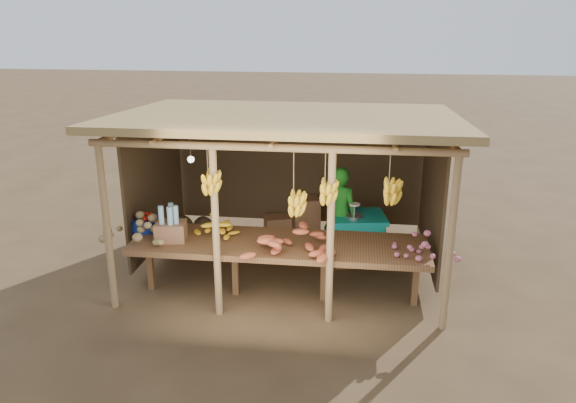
# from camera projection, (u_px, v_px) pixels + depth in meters

# --- Properties ---
(ground) EXTENTS (60.00, 60.00, 0.00)m
(ground) POSITION_uv_depth(u_px,v_px,m) (288.00, 267.00, 8.54)
(ground) COLOR brown
(ground) RESTS_ON ground
(stall_structure) EXTENTS (4.70, 3.50, 2.43)m
(stall_structure) POSITION_uv_depth(u_px,v_px,m) (291.00, 146.00, 7.83)
(stall_structure) COLOR #A28053
(stall_structure) RESTS_ON ground
(counter) EXTENTS (3.90, 1.05, 0.80)m
(counter) POSITION_uv_depth(u_px,v_px,m) (279.00, 246.00, 7.41)
(counter) COLOR brown
(counter) RESTS_ON ground
(potato_heap) EXTENTS (1.14, 0.78, 0.37)m
(potato_heap) POSITION_uv_depth(u_px,v_px,m) (140.00, 227.00, 7.39)
(potato_heap) COLOR olive
(potato_heap) RESTS_ON counter
(sweet_potato_heap) EXTENTS (1.24, 0.96, 0.36)m
(sweet_potato_heap) POSITION_uv_depth(u_px,v_px,m) (288.00, 238.00, 7.04)
(sweet_potato_heap) COLOR #BF5431
(sweet_potato_heap) RESTS_ON counter
(onion_heap) EXTENTS (0.76, 0.46, 0.35)m
(onion_heap) POSITION_uv_depth(u_px,v_px,m) (426.00, 242.00, 6.93)
(onion_heap) COLOR #BE5C73
(onion_heap) RESTS_ON counter
(banana_pile) EXTENTS (0.63, 0.51, 0.35)m
(banana_pile) POSITION_uv_depth(u_px,v_px,m) (214.00, 225.00, 7.51)
(banana_pile) COLOR yellow
(banana_pile) RESTS_ON counter
(tomato_basin) EXTENTS (0.44, 0.44, 0.23)m
(tomato_basin) POSITION_uv_depth(u_px,v_px,m) (146.00, 223.00, 7.81)
(tomato_basin) COLOR navy
(tomato_basin) RESTS_ON counter
(bottle_box) EXTENTS (0.43, 0.36, 0.50)m
(bottle_box) POSITION_uv_depth(u_px,v_px,m) (171.00, 227.00, 7.40)
(bottle_box) COLOR #8B5D3E
(bottle_box) RESTS_ON counter
(vendor) EXTENTS (0.64, 0.53, 1.51)m
(vendor) POSITION_uv_depth(u_px,v_px,m) (340.00, 214.00, 8.55)
(vendor) COLOR #1B7C1E
(vendor) RESTS_ON ground
(tarp_crate) EXTENTS (0.93, 0.84, 0.98)m
(tarp_crate) POSITION_uv_depth(u_px,v_px,m) (357.00, 236.00, 8.64)
(tarp_crate) COLOR brown
(tarp_crate) RESTS_ON ground
(carton_stack) EXTENTS (1.01, 0.48, 0.70)m
(carton_stack) POSITION_uv_depth(u_px,v_px,m) (296.00, 221.00, 9.57)
(carton_stack) COLOR #8B5D3E
(carton_stack) RESTS_ON ground
(burlap_sacks) EXTENTS (0.74, 0.39, 0.52)m
(burlap_sacks) POSITION_uv_depth(u_px,v_px,m) (193.00, 228.00, 9.45)
(burlap_sacks) COLOR #463520
(burlap_sacks) RESTS_ON ground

